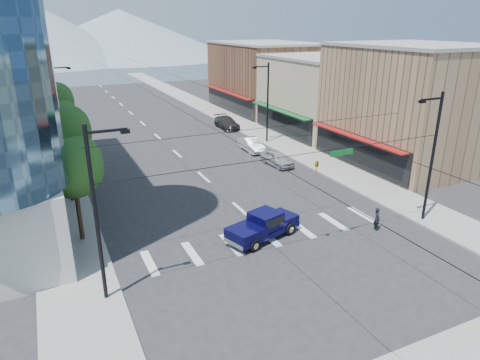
{
  "coord_description": "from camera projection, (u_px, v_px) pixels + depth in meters",
  "views": [
    {
      "loc": [
        -12.37,
        -20.24,
        13.11
      ],
      "look_at": [
        -0.79,
        4.54,
        3.0
      ],
      "focal_mm": 32.0,
      "sensor_mm": 36.0,
      "label": 1
    }
  ],
  "objects": [
    {
      "name": "pickup_truck",
      "position": [
        263.0,
        225.0,
        27.35
      ],
      "size": [
        5.47,
        3.28,
        1.75
      ],
      "rotation": [
        0.0,
        0.0,
        0.3
      ],
      "color": "#090737",
      "rests_on": "ground"
    },
    {
      "name": "tree_midnear",
      "position": [
        65.0,
        131.0,
        31.45
      ],
      "size": [
        4.09,
        4.09,
        7.52
      ],
      "color": "black",
      "rests_on": "ground"
    },
    {
      "name": "parked_car_near",
      "position": [
        277.0,
        158.0,
        41.49
      ],
      "size": [
        1.99,
        4.26,
        1.41
      ],
      "primitive_type": "imported",
      "rotation": [
        0.0,
        0.0,
        0.08
      ],
      "color": "silver",
      "rests_on": "ground"
    },
    {
      "name": "mountain_left",
      "position": [
        20.0,
        29.0,
        144.36
      ],
      "size": [
        80.0,
        80.0,
        22.0
      ],
      "primitive_type": "cone",
      "color": "gray",
      "rests_on": "ground"
    },
    {
      "name": "tree_near",
      "position": [
        75.0,
        166.0,
        25.71
      ],
      "size": [
        3.65,
        3.64,
        6.71
      ],
      "color": "black",
      "rests_on": "ground"
    },
    {
      "name": "sidewalk_right",
      "position": [
        218.0,
        113.0,
        65.39
      ],
      "size": [
        4.0,
        120.0,
        0.15
      ],
      "primitive_type": "cube",
      "color": "gray",
      "rests_on": "ground"
    },
    {
      "name": "ground",
      "position": [
        282.0,
        246.0,
        26.66
      ],
      "size": [
        160.0,
        160.0,
        0.0
      ],
      "primitive_type": "plane",
      "color": "#28282B",
      "rests_on": "ground"
    },
    {
      "name": "tree_midfar",
      "position": [
        60.0,
        120.0,
        37.61
      ],
      "size": [
        3.65,
        3.64,
        6.71
      ],
      "color": "black",
      "rests_on": "ground"
    },
    {
      "name": "tree_far",
      "position": [
        54.0,
        101.0,
        43.35
      ],
      "size": [
        4.09,
        4.09,
        7.52
      ],
      "color": "black",
      "rests_on": "ground"
    },
    {
      "name": "shop_mid",
      "position": [
        325.0,
        96.0,
        53.43
      ],
      "size": [
        12.0,
        14.0,
        9.0
      ],
      "primitive_type": "cube",
      "color": "tan",
      "rests_on": "ground"
    },
    {
      "name": "mountain_right",
      "position": [
        120.0,
        33.0,
        167.45
      ],
      "size": [
        90.0,
        90.0,
        18.0
      ],
      "primitive_type": "cone",
      "color": "gray",
      "rests_on": "ground"
    },
    {
      "name": "signal_rig",
      "position": [
        297.0,
        181.0,
        24.27
      ],
      "size": [
        21.8,
        0.2,
        9.0
      ],
      "color": "black",
      "rests_on": "ground"
    },
    {
      "name": "lamp_pole_nw",
      "position": [
        58.0,
        103.0,
        46.2
      ],
      "size": [
        2.0,
        0.25,
        9.0
      ],
      "color": "black",
      "rests_on": "ground"
    },
    {
      "name": "shop_near",
      "position": [
        411.0,
        106.0,
        41.19
      ],
      "size": [
        12.0,
        14.0,
        11.0
      ],
      "primitive_type": "cube",
      "color": "#8C6B4C",
      "rests_on": "ground"
    },
    {
      "name": "pedestrian",
      "position": [
        377.0,
        219.0,
        28.49
      ],
      "size": [
        0.56,
        0.68,
        1.62
      ],
      "primitive_type": "imported",
      "rotation": [
        0.0,
        0.0,
        1.23
      ],
      "color": "black",
      "rests_on": "ground"
    },
    {
      "name": "clock_tower",
      "position": [
        2.0,
        39.0,
        69.11
      ],
      "size": [
        4.8,
        4.8,
        20.4
      ],
      "color": "#8C6B4C",
      "rests_on": "ground"
    },
    {
      "name": "parked_car_far",
      "position": [
        227.0,
        123.0,
        56.03
      ],
      "size": [
        2.23,
        5.23,
        1.5
      ],
      "primitive_type": "imported",
      "rotation": [
        0.0,
        0.0,
        -0.02
      ],
      "color": "#2E2E30",
      "rests_on": "ground"
    },
    {
      "name": "sidewalk_left",
      "position": [
        48.0,
        128.0,
        55.86
      ],
      "size": [
        4.0,
        120.0,
        0.15
      ],
      "primitive_type": "cube",
      "color": "gray",
      "rests_on": "ground"
    },
    {
      "name": "lamp_pole_ne",
      "position": [
        267.0,
        100.0,
        47.87
      ],
      "size": [
        2.0,
        0.25,
        9.0
      ],
      "color": "black",
      "rests_on": "ground"
    },
    {
      "name": "parked_car_mid",
      "position": [
        251.0,
        145.0,
        46.12
      ],
      "size": [
        1.6,
        4.35,
        1.42
      ],
      "primitive_type": "imported",
      "rotation": [
        0.0,
        0.0,
        -0.02
      ],
      "color": "silver",
      "rests_on": "ground"
    },
    {
      "name": "shop_far",
      "position": [
        264.0,
        77.0,
        66.86
      ],
      "size": [
        12.0,
        18.0,
        10.0
      ],
      "primitive_type": "cube",
      "color": "brown",
      "rests_on": "ground"
    }
  ]
}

